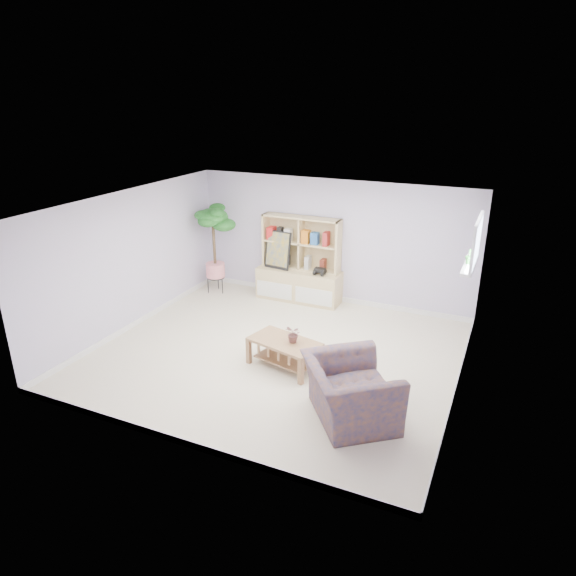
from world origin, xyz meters
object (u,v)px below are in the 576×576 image
at_px(floor_tree, 214,250).
at_px(armchair, 350,388).
at_px(coffee_table, 284,354).
at_px(storage_unit, 299,260).

bearing_deg(floor_tree, armchair, -38.46).
bearing_deg(coffee_table, armchair, -19.60).
bearing_deg(storage_unit, coffee_table, -71.52).
height_order(floor_tree, armchair, floor_tree).
height_order(coffee_table, floor_tree, floor_tree).
height_order(coffee_table, armchair, armchair).
distance_m(storage_unit, armchair, 4.03).
relative_size(storage_unit, armchair, 1.41).
distance_m(storage_unit, floor_tree, 1.76).
bearing_deg(armchair, storage_unit, -5.01).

